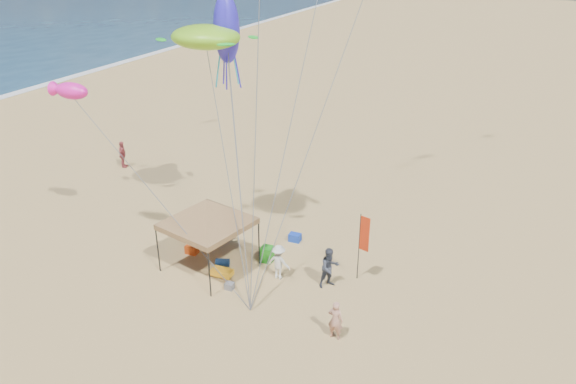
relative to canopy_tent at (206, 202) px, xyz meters
name	(u,v)px	position (x,y,z in m)	size (l,w,h in m)	color
ground	(257,322)	(3.44, -2.58, -3.11)	(280.00, 280.00, 0.00)	tan
canopy_tent	(206,202)	(0.00, 0.00, 0.00)	(5.87, 5.87, 3.73)	black
feather_flag	(363,237)	(6.21, 1.55, -1.10)	(0.44, 0.16, 3.00)	black
cooler_red	(192,249)	(-1.34, 0.68, -2.92)	(0.54, 0.38, 0.38)	#D74411
cooler_blue	(295,237)	(2.52, 3.46, -2.92)	(0.54, 0.38, 0.38)	#1639B4
bag_navy	(223,263)	(0.46, 0.26, -2.93)	(0.36, 0.36, 0.60)	#0D1E3A
bag_orange	(205,226)	(-1.92, 2.81, -2.93)	(0.36, 0.36, 0.60)	orange
chair_green	(267,254)	(2.05, 1.39, -2.76)	(0.50, 0.50, 0.70)	#1C8518
chair_yellow	(191,227)	(-2.30, 2.19, -2.76)	(0.50, 0.50, 0.70)	yellow
crate_grey	(229,286)	(1.52, -1.11, -2.97)	(0.34, 0.30, 0.28)	slate
beach_cart	(222,272)	(0.81, -0.44, -2.91)	(0.90, 0.50, 0.24)	yellow
person_near_a	(335,320)	(6.35, -2.28, -2.35)	(0.55, 0.36, 1.52)	tan
person_near_b	(330,268)	(5.16, 0.64, -2.24)	(0.84, 0.66, 1.73)	#333846
person_near_c	(279,262)	(3.04, 0.39, -2.34)	(0.99, 0.57, 1.53)	silver
person_far_a	(123,154)	(-10.72, 7.86, -2.27)	(0.98, 0.41, 1.68)	#A13E41
turtle_kite	(206,37)	(-1.25, 2.85, 6.05)	(3.00, 2.40, 1.00)	#7ACA1F
fish_kite	(72,91)	(-6.08, -0.03, 4.00)	(1.58, 0.79, 0.70)	#FF1BAA
squid_kite	(227,29)	(-0.60, 3.48, 6.32)	(1.10, 1.10, 2.85)	#2E24DB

